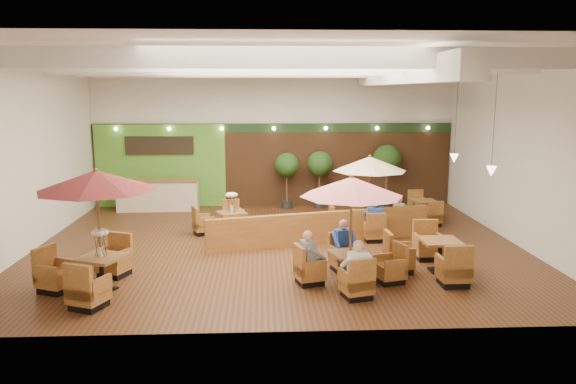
{
  "coord_description": "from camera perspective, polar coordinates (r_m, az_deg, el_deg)",
  "views": [
    {
      "loc": [
        -0.47,
        -15.92,
        4.47
      ],
      "look_at": [
        0.3,
        0.5,
        1.5
      ],
      "focal_mm": 35.0,
      "sensor_mm": 36.0,
      "label": 1
    }
  ],
  "objects": [
    {
      "name": "topiary_0",
      "position": [
        21.43,
        -0.11,
        2.55
      ],
      "size": [
        0.92,
        0.92,
        2.15
      ],
      "color": "black",
      "rests_on": "ground"
    },
    {
      "name": "table_1",
      "position": [
        13.0,
        6.43,
        -1.81
      ],
      "size": [
        2.66,
        2.66,
        2.59
      ],
      "rotation": [
        0.0,
        0.0,
        0.28
      ],
      "color": "brown",
      "rests_on": "ground"
    },
    {
      "name": "diner_2",
      "position": [
        13.13,
        2.23,
        -6.13
      ],
      "size": [
        0.44,
        0.46,
        0.83
      ],
      "rotation": [
        0.0,
        0.0,
        5.12
      ],
      "color": "slate",
      "rests_on": "ground"
    },
    {
      "name": "room",
      "position": [
        17.17,
        -0.29,
        7.44
      ],
      "size": [
        14.04,
        14.0,
        5.52
      ],
      "color": "#381E0F",
      "rests_on": "ground"
    },
    {
      "name": "table_0",
      "position": [
        13.08,
        -19.06,
        -1.2
      ],
      "size": [
        2.78,
        2.95,
        2.82
      ],
      "rotation": [
        0.0,
        0.0,
        -0.4
      ],
      "color": "brown",
      "rests_on": "ground"
    },
    {
      "name": "service_counter",
      "position": [
        21.73,
        -13.06,
        -0.33
      ],
      "size": [
        3.0,
        0.75,
        1.18
      ],
      "color": "beige",
      "rests_on": "ground"
    },
    {
      "name": "topiary_1",
      "position": [
        21.52,
        3.24,
        2.67
      ],
      "size": [
        0.95,
        0.95,
        2.2
      ],
      "color": "black",
      "rests_on": "ground"
    },
    {
      "name": "table_2",
      "position": [
        17.69,
        8.27,
        1.21
      ],
      "size": [
        2.46,
        2.46,
        2.52
      ],
      "rotation": [
        0.0,
        0.0,
        0.04
      ],
      "color": "brown",
      "rests_on": "ground"
    },
    {
      "name": "table_5",
      "position": [
        20.26,
        13.69,
        -1.83
      ],
      "size": [
        0.86,
        2.38,
        0.88
      ],
      "rotation": [
        0.0,
        0.0,
        0.09
      ],
      "color": "brown",
      "rests_on": "ground"
    },
    {
      "name": "booth_divider",
      "position": [
        16.63,
        3.48,
        -3.66
      ],
      "size": [
        6.75,
        1.92,
        0.96
      ],
      "primitive_type": "cube",
      "rotation": [
        0.0,
        0.0,
        0.26
      ],
      "color": "brown",
      "rests_on": "ground"
    },
    {
      "name": "diner_0",
      "position": [
        12.34,
        7.03,
        -7.23
      ],
      "size": [
        0.46,
        0.4,
        0.86
      ],
      "rotation": [
        0.0,
        0.0,
        0.21
      ],
      "color": "white",
      "rests_on": "ground"
    },
    {
      "name": "diner_4",
      "position": [
        18.06,
        11.05,
        -1.87
      ],
      "size": [
        0.35,
        0.4,
        0.75
      ],
      "rotation": [
        0.0,
        0.0,
        1.78
      ],
      "color": "white",
      "rests_on": "ground"
    },
    {
      "name": "diner_1",
      "position": [
        14.14,
        5.74,
        -4.95
      ],
      "size": [
        0.46,
        0.41,
        0.85
      ],
      "rotation": [
        0.0,
        0.0,
        3.4
      ],
      "color": "#214192",
      "rests_on": "ground"
    },
    {
      "name": "table_3",
      "position": [
        17.81,
        -6.47,
        -2.89
      ],
      "size": [
        1.81,
        2.57,
        1.49
      ],
      "rotation": [
        0.0,
        0.0,
        0.38
      ],
      "color": "brown",
      "rests_on": "ground"
    },
    {
      "name": "diner_3",
      "position": [
        16.98,
        8.77,
        -2.43
      ],
      "size": [
        0.44,
        0.36,
        0.85
      ],
      "rotation": [
        0.0,
        0.0,
        -0.11
      ],
      "color": "#214192",
      "rests_on": "ground"
    },
    {
      "name": "table_4",
      "position": [
        14.53,
        14.02,
        -6.4
      ],
      "size": [
        1.85,
        2.75,
        1.03
      ],
      "rotation": [
        0.0,
        0.0,
        0.02
      ],
      "color": "brown",
      "rests_on": "ground"
    },
    {
      "name": "topiary_2",
      "position": [
        21.91,
        10.01,
        3.12
      ],
      "size": [
        1.05,
        1.05,
        2.43
      ],
      "color": "black",
      "rests_on": "ground"
    }
  ]
}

